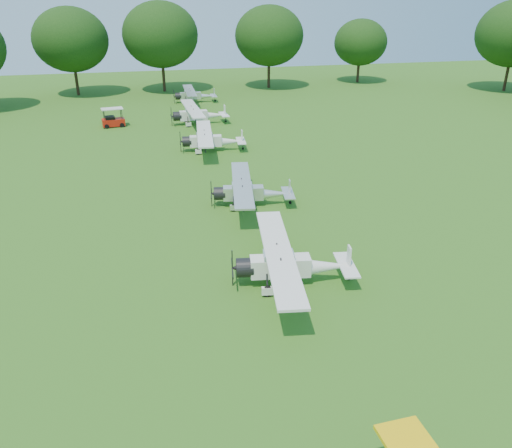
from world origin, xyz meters
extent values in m
plane|color=#275816|center=(0.00, 0.00, 0.00)|extent=(160.00, 160.00, 0.00)
cylinder|color=black|center=(48.89, 44.97, 2.41)|extent=(0.44, 0.44, 4.81)
cylinder|color=black|center=(30.33, 58.05, 1.85)|extent=(0.44, 0.44, 3.70)
ellipsoid|color=black|center=(30.33, 58.05, 6.37)|extent=(8.63, 8.63, 7.34)
cylinder|color=black|center=(14.28, 56.21, 2.25)|extent=(0.44, 0.44, 4.51)
ellipsoid|color=black|center=(14.28, 56.21, 7.77)|extent=(10.52, 10.52, 8.94)
cylinder|color=black|center=(-2.12, 56.74, 2.37)|extent=(0.44, 0.44, 4.74)
ellipsoid|color=black|center=(-2.12, 56.74, 8.16)|extent=(11.05, 11.05, 9.39)
cylinder|color=black|center=(-14.75, 56.54, 2.24)|extent=(0.44, 0.44, 4.49)
ellipsoid|color=black|center=(-14.75, 56.54, 7.73)|extent=(10.47, 10.47, 8.90)
cube|color=white|center=(-0.25, -1.27, 1.01)|extent=(3.17, 1.36, 1.01)
cone|color=white|center=(2.31, -1.66, 0.86)|extent=(2.78, 1.25, 0.86)
cube|color=#8CA5B2|center=(-0.34, -1.26, 1.53)|extent=(1.65, 1.10, 0.53)
cylinder|color=black|center=(-2.05, -1.00, 1.01)|extent=(1.00, 1.11, 1.00)
cube|color=black|center=(-2.66, -0.91, 1.01)|extent=(0.07, 0.12, 2.01)
cube|color=white|center=(-0.34, -1.26, 1.77)|extent=(2.88, 10.25, 0.13)
cube|color=white|center=(3.26, -1.80, 1.34)|extent=(0.17, 0.54, 1.25)
cube|color=white|center=(3.16, -1.78, 0.91)|extent=(1.20, 2.77, 0.09)
cylinder|color=black|center=(-1.18, -2.34, 0.29)|extent=(0.59, 0.24, 0.57)
cylinder|color=black|center=(-0.83, 0.03, 0.29)|extent=(0.59, 0.24, 0.57)
cylinder|color=black|center=(3.35, -1.81, 0.11)|extent=(0.24, 0.11, 0.23)
cube|color=silver|center=(0.12, 9.44, 0.92)|extent=(2.91, 1.29, 0.92)
cone|color=silver|center=(2.47, 9.04, 0.79)|extent=(2.56, 1.19, 0.79)
cube|color=#8CA5B2|center=(0.04, 9.45, 1.41)|extent=(1.52, 1.03, 0.48)
cylinder|color=black|center=(-1.52, 9.72, 0.92)|extent=(0.93, 1.03, 0.91)
cube|color=black|center=(-2.09, 9.81, 0.92)|extent=(0.07, 0.11, 1.85)
cube|color=silver|center=(0.04, 9.45, 1.63)|extent=(2.82, 9.41, 0.12)
cube|color=silver|center=(3.33, 8.89, 1.23)|extent=(0.17, 0.49, 1.14)
cube|color=silver|center=(3.25, 8.91, 0.84)|extent=(1.15, 2.55, 0.08)
cylinder|color=black|center=(-0.75, 8.47, 0.26)|extent=(0.54, 0.23, 0.53)
cylinder|color=black|center=(-0.39, 10.64, 0.26)|extent=(0.54, 0.23, 0.53)
cylinder|color=black|center=(3.42, 8.88, 0.11)|extent=(0.22, 0.10, 0.21)
cube|color=white|center=(-0.53, 23.39, 0.98)|extent=(3.06, 1.21, 0.98)
cone|color=white|center=(1.97, 23.11, 0.84)|extent=(2.68, 1.12, 0.84)
cube|color=#8CA5B2|center=(-0.62, 23.40, 1.49)|extent=(1.57, 1.02, 0.51)
cylinder|color=black|center=(-2.28, 23.59, 0.98)|extent=(0.94, 1.06, 0.97)
cube|color=black|center=(-2.88, 23.66, 0.98)|extent=(0.07, 0.12, 1.95)
cube|color=white|center=(-0.62, 23.40, 1.72)|extent=(2.45, 9.95, 0.13)
cube|color=white|center=(2.89, 23.01, 1.30)|extent=(0.15, 0.52, 1.21)
cube|color=white|center=(2.80, 23.02, 0.88)|extent=(1.08, 2.68, 0.08)
cylinder|color=black|center=(-1.40, 22.32, 0.28)|extent=(0.57, 0.21, 0.56)
cylinder|color=black|center=(-1.14, 24.63, 0.28)|extent=(0.57, 0.21, 0.56)
cylinder|color=black|center=(2.98, 23.00, 0.11)|extent=(0.23, 0.10, 0.22)
cube|color=white|center=(-0.35, 34.36, 1.03)|extent=(3.16, 1.02, 1.03)
cone|color=white|center=(2.29, 34.43, 0.88)|extent=(2.77, 0.96, 0.88)
cube|color=#8CA5B2|center=(-0.45, 34.36, 1.57)|extent=(1.59, 0.94, 0.54)
cylinder|color=black|center=(-2.22, 34.31, 1.03)|extent=(0.91, 1.04, 1.02)
cube|color=black|center=(-2.85, 34.29, 1.03)|extent=(0.06, 0.12, 2.06)
cube|color=white|center=(-0.45, 34.36, 1.81)|extent=(1.70, 10.43, 0.14)
cube|color=white|center=(3.27, 34.46, 1.37)|extent=(0.11, 0.54, 1.27)
cube|color=white|center=(3.18, 34.46, 0.93)|extent=(0.91, 2.77, 0.09)
cylinder|color=black|center=(-1.10, 33.11, 0.29)|extent=(0.59, 0.17, 0.59)
cylinder|color=black|center=(-1.17, 35.56, 0.29)|extent=(0.59, 0.17, 0.59)
cylinder|color=black|center=(3.37, 34.46, 0.12)|extent=(0.24, 0.08, 0.24)
cube|color=silver|center=(0.77, 47.02, 0.93)|extent=(2.85, 0.94, 0.93)
cone|color=silver|center=(3.15, 46.94, 0.79)|extent=(2.50, 0.88, 0.79)
cube|color=#8CA5B2|center=(0.68, 47.03, 1.41)|extent=(1.44, 0.86, 0.49)
cylinder|color=black|center=(-0.91, 47.08, 0.93)|extent=(0.83, 0.94, 0.92)
cube|color=black|center=(-1.48, 47.10, 0.93)|extent=(0.06, 0.11, 1.85)
cube|color=silver|center=(0.68, 47.03, 1.63)|extent=(1.61, 9.39, 0.12)
cube|color=silver|center=(4.03, 46.91, 1.23)|extent=(0.11, 0.49, 1.15)
cube|color=silver|center=(3.94, 46.91, 0.84)|extent=(0.84, 2.49, 0.08)
cylinder|color=black|center=(0.03, 45.95, 0.26)|extent=(0.53, 0.16, 0.53)
cylinder|color=black|center=(0.10, 48.15, 0.26)|extent=(0.53, 0.16, 0.53)
cylinder|color=black|center=(4.12, 46.91, 0.11)|extent=(0.21, 0.08, 0.21)
cube|color=red|center=(-9.28, 35.34, 0.50)|extent=(2.60, 1.65, 0.78)
cube|color=black|center=(-9.61, 35.30, 0.94)|extent=(1.15, 1.34, 0.50)
cube|color=white|center=(-9.28, 35.34, 2.02)|extent=(2.50, 1.74, 0.09)
cylinder|color=black|center=(-10.01, 34.55, 0.24)|extent=(0.50, 0.22, 0.49)
cylinder|color=black|center=(-10.19, 35.91, 0.24)|extent=(0.50, 0.22, 0.49)
cylinder|color=black|center=(-8.36, 34.78, 0.24)|extent=(0.50, 0.22, 0.49)
cylinder|color=black|center=(-8.55, 36.14, 0.24)|extent=(0.50, 0.22, 0.49)
camera|label=1|loc=(-6.60, -22.55, 13.63)|focal=35.00mm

